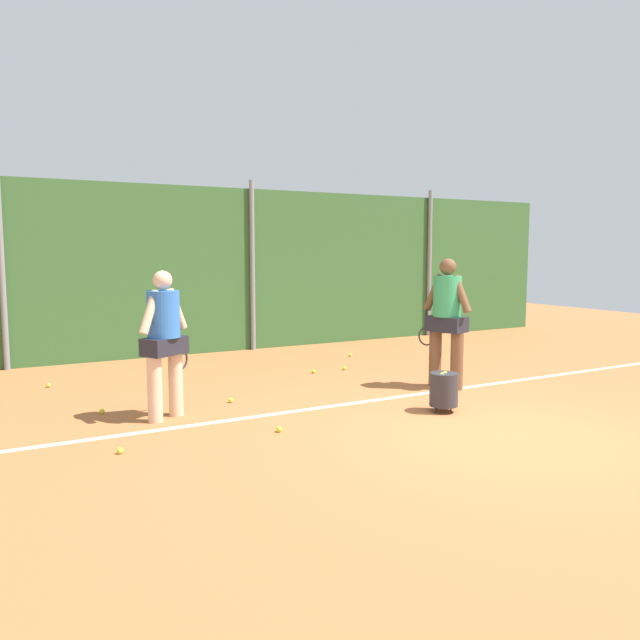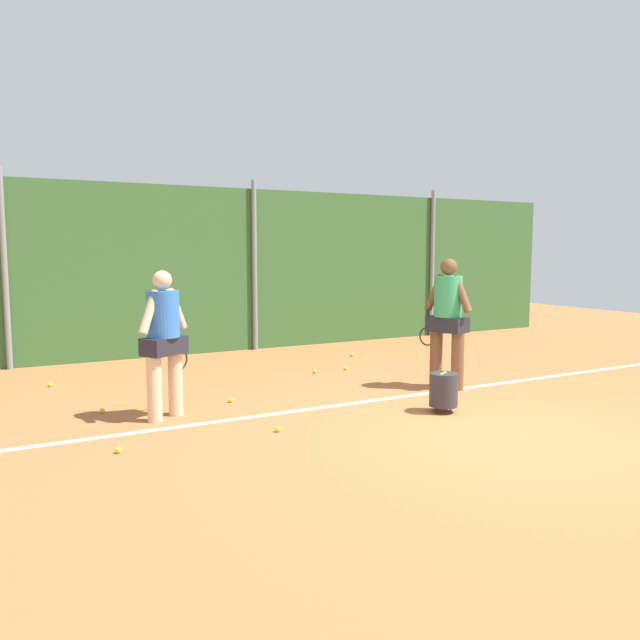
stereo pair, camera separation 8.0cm
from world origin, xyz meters
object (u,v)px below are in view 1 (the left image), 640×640
at_px(tennis_ball_5, 178,381).
at_px(tennis_ball_0, 344,368).
at_px(tennis_ball_6, 279,429).
at_px(tennis_ball_7, 231,400).
at_px(tennis_ball_1, 48,385).
at_px(tennis_ball_3, 350,355).
at_px(player_midcourt, 164,336).
at_px(ball_hopper, 444,389).
at_px(player_foreground_near, 447,316).
at_px(tennis_ball_2, 102,411).
at_px(tennis_ball_8, 314,371).
at_px(tennis_ball_4, 120,451).

bearing_deg(tennis_ball_5, tennis_ball_0, -7.31).
distance_m(tennis_ball_6, tennis_ball_7, 1.56).
relative_size(tennis_ball_1, tennis_ball_3, 1.00).
bearing_deg(tennis_ball_6, tennis_ball_5, 94.12).
bearing_deg(player_midcourt, ball_hopper, -53.75).
bearing_deg(tennis_ball_7, tennis_ball_3, 35.27).
bearing_deg(tennis_ball_3, tennis_ball_7, -144.73).
height_order(player_midcourt, tennis_ball_1, player_midcourt).
relative_size(player_foreground_near, ball_hopper, 3.74).
bearing_deg(tennis_ball_0, tennis_ball_3, 54.03).
distance_m(tennis_ball_2, tennis_ball_8, 3.71).
relative_size(player_midcourt, tennis_ball_8, 27.28).
bearing_deg(tennis_ball_5, tennis_ball_7, -81.14).
height_order(tennis_ball_0, tennis_ball_1, same).
xyz_separation_m(ball_hopper, tennis_ball_3, (1.17, 4.14, -0.26)).
relative_size(player_midcourt, tennis_ball_6, 27.28).
xyz_separation_m(tennis_ball_2, tennis_ball_4, (-0.13, -1.71, 0.00)).
relative_size(player_foreground_near, player_midcourt, 1.07).
distance_m(player_foreground_near, tennis_ball_7, 3.38).
height_order(player_foreground_near, ball_hopper, player_foreground_near).
bearing_deg(player_midcourt, tennis_ball_3, 2.39).
relative_size(tennis_ball_2, tennis_ball_4, 1.00).
height_order(tennis_ball_1, tennis_ball_4, same).
bearing_deg(tennis_ball_0, tennis_ball_4, -147.62).
bearing_deg(player_midcourt, tennis_ball_8, -0.94).
xyz_separation_m(tennis_ball_2, tennis_ball_7, (1.62, -0.24, 0.00)).
bearing_deg(tennis_ball_7, player_foreground_near, -11.76).
distance_m(player_foreground_near, player_midcourt, 4.14).
height_order(player_foreground_near, player_midcourt, player_foreground_near).
distance_m(tennis_ball_1, tennis_ball_2, 2.03).
relative_size(tennis_ball_0, tennis_ball_7, 1.00).
height_order(tennis_ball_1, tennis_ball_7, same).
height_order(tennis_ball_0, tennis_ball_4, same).
bearing_deg(tennis_ball_4, player_foreground_near, 9.46).
distance_m(player_foreground_near, tennis_ball_2, 4.97).
height_order(tennis_ball_3, tennis_ball_5, same).
height_order(ball_hopper, tennis_ball_0, ball_hopper).
relative_size(ball_hopper, tennis_ball_7, 7.78).
height_order(tennis_ball_0, tennis_ball_6, same).
height_order(tennis_ball_1, tennis_ball_3, same).
bearing_deg(player_midcourt, tennis_ball_5, 39.94).
xyz_separation_m(tennis_ball_1, tennis_ball_2, (0.42, -1.98, 0.00)).
distance_m(tennis_ball_2, tennis_ball_4, 1.71).
bearing_deg(tennis_ball_8, ball_hopper, -85.50).
xyz_separation_m(player_foreground_near, tennis_ball_3, (0.21, 3.03, -1.04)).
height_order(tennis_ball_0, tennis_ball_7, same).
distance_m(ball_hopper, tennis_ball_3, 4.31).
xyz_separation_m(player_foreground_near, tennis_ball_2, (-4.77, 0.89, -1.04)).
distance_m(tennis_ball_0, tennis_ball_5, 2.82).
distance_m(player_foreground_near, tennis_ball_3, 3.21).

